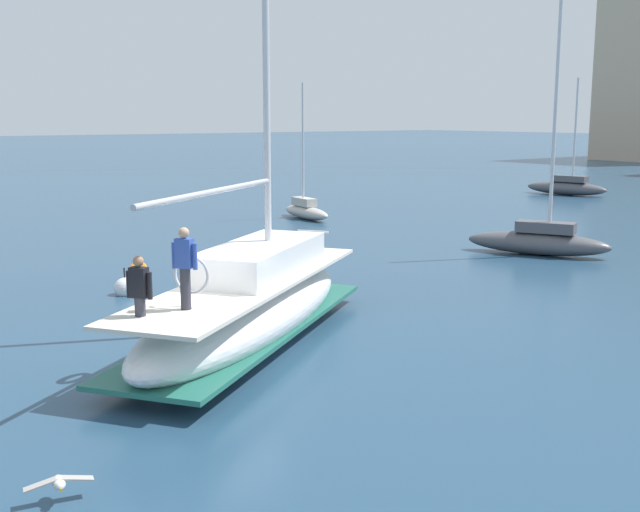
{
  "coord_description": "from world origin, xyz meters",
  "views": [
    {
      "loc": [
        14.17,
        -7.57,
        5.08
      ],
      "look_at": [
        -0.51,
        3.16,
        1.8
      ],
      "focal_mm": 43.48,
      "sensor_mm": 36.0,
      "label": 1
    }
  ],
  "objects": [
    {
      "name": "moored_sloop_near",
      "position": [
        -17.2,
        35.39,
        0.57
      ],
      "size": [
        5.56,
        2.4,
        7.51
      ],
      "color": "#4C4C51",
      "rests_on": "ground"
    },
    {
      "name": "moored_cutter_left",
      "position": [
        -3.97,
        15.78,
        0.6
      ],
      "size": [
        5.25,
        3.48,
        9.12
      ],
      "color": "#4C4C51",
      "rests_on": "ground"
    },
    {
      "name": "ground_plane",
      "position": [
        0.0,
        0.0,
        0.0
      ],
      "size": [
        400.0,
        400.0,
        0.0
      ],
      "primitive_type": "plane",
      "color": "navy"
    },
    {
      "name": "seagull",
      "position": [
        4.36,
        -4.71,
        0.28
      ],
      "size": [
        0.48,
        0.91,
        0.17
      ],
      "color": "silver",
      "rests_on": "ground"
    },
    {
      "name": "main_sailboat",
      "position": [
        -0.55,
        1.22,
        0.91
      ],
      "size": [
        7.48,
        9.24,
        12.47
      ],
      "color": "white",
      "rests_on": "ground"
    },
    {
      "name": "moored_catamaran",
      "position": [
        -17.53,
        14.72,
        0.48
      ],
      "size": [
        4.03,
        1.29,
        6.72
      ],
      "color": "#B7B2A8",
      "rests_on": "ground"
    },
    {
      "name": "mooring_buoy",
      "position": [
        -6.81,
        0.77,
        0.19
      ],
      "size": [
        0.63,
        0.63,
        0.91
      ],
      "color": "silver",
      "rests_on": "ground"
    }
  ]
}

